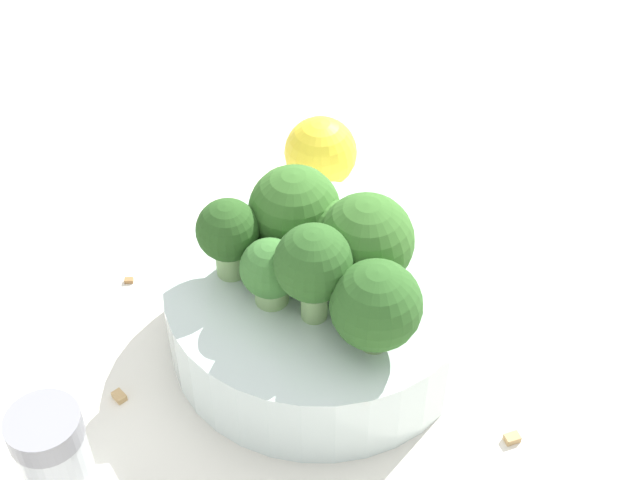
# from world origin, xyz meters

# --- Properties ---
(ground_plane) EXTENTS (3.00, 3.00, 0.00)m
(ground_plane) POSITION_xyz_m (0.00, 0.00, 0.00)
(ground_plane) COLOR silver
(bowl) EXTENTS (0.18, 0.18, 0.05)m
(bowl) POSITION_xyz_m (0.00, 0.00, 0.02)
(bowl) COLOR silver
(bowl) RESTS_ON ground_plane
(broccoli_floret_0) EXTENTS (0.05, 0.05, 0.06)m
(broccoli_floret_0) POSITION_xyz_m (-0.01, -0.02, 0.08)
(broccoli_floret_0) COLOR #8EB770
(broccoli_floret_0) RESTS_ON bowl
(broccoli_floret_1) EXTENTS (0.04, 0.04, 0.05)m
(broccoli_floret_1) POSITION_xyz_m (0.02, -0.05, 0.08)
(broccoli_floret_1) COLOR #8EB770
(broccoli_floret_1) RESTS_ON bowl
(broccoli_floret_2) EXTENTS (0.05, 0.05, 0.06)m
(broccoli_floret_2) POSITION_xyz_m (-0.01, 0.02, 0.08)
(broccoli_floret_2) COLOR #7A9E5B
(broccoli_floret_2) RESTS_ON bowl
(broccoli_floret_3) EXTENTS (0.04, 0.04, 0.06)m
(broccoli_floret_3) POSITION_xyz_m (0.03, 0.01, 0.09)
(broccoli_floret_3) COLOR #8EB770
(broccoli_floret_3) RESTS_ON bowl
(broccoli_floret_4) EXTENTS (0.05, 0.05, 0.05)m
(broccoli_floret_4) POSITION_xyz_m (0.03, 0.05, 0.08)
(broccoli_floret_4) COLOR #7A9E5B
(broccoli_floret_4) RESTS_ON bowl
(broccoli_floret_5) EXTENTS (0.03, 0.03, 0.05)m
(broccoli_floret_5) POSITION_xyz_m (-0.01, 0.00, 0.08)
(broccoli_floret_5) COLOR #7A9E5B
(broccoli_floret_5) RESTS_ON bowl
(broccoli_floret_6) EXTENTS (0.03, 0.03, 0.04)m
(broccoli_floret_6) POSITION_xyz_m (0.03, -0.02, 0.07)
(broccoli_floret_6) COLOR #8EB770
(broccoli_floret_6) RESTS_ON bowl
(pepper_shaker) EXTENTS (0.04, 0.04, 0.06)m
(pepper_shaker) POSITION_xyz_m (0.15, -0.06, 0.03)
(pepper_shaker) COLOR silver
(pepper_shaker) RESTS_ON ground_plane
(lemon_wedge) EXTENTS (0.05, 0.05, 0.05)m
(lemon_wedge) POSITION_xyz_m (-0.13, -0.07, 0.03)
(lemon_wedge) COLOR yellow
(lemon_wedge) RESTS_ON ground_plane
(almond_crumb_1) EXTENTS (0.01, 0.01, 0.01)m
(almond_crumb_1) POSITION_xyz_m (0.01, 0.13, 0.00)
(almond_crumb_1) COLOR tan
(almond_crumb_1) RESTS_ON ground_plane
(almond_crumb_2) EXTENTS (0.01, 0.01, 0.01)m
(almond_crumb_2) POSITION_xyz_m (0.09, -0.08, 0.00)
(almond_crumb_2) COLOR tan
(almond_crumb_2) RESTS_ON ground_plane
(almond_crumb_3) EXTENTS (0.01, 0.01, 0.01)m
(almond_crumb_3) POSITION_xyz_m (0.02, -0.13, 0.00)
(almond_crumb_3) COLOR olive
(almond_crumb_3) RESTS_ON ground_plane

